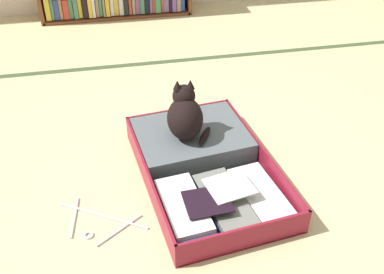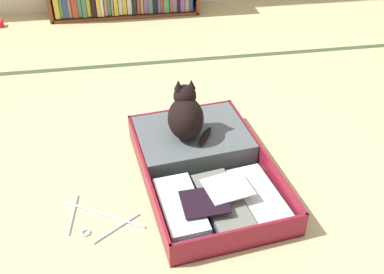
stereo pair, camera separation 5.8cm
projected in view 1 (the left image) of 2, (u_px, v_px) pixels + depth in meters
The scene contains 5 objects.
ground_plane at pixel (180, 190), 2.09m from camera, with size 10.00×10.00×0.00m, color #C6B987.
tatami_border at pixel (147, 63), 3.11m from camera, with size 4.80×0.05×0.00m.
open_suitcase at pixel (201, 162), 2.17m from camera, with size 0.68×0.97×0.13m.
black_cat at pixel (185, 115), 2.16m from camera, with size 0.24×0.24×0.29m.
clothes_hanger at pixel (98, 222), 1.92m from camera, with size 0.38×0.30×0.01m.
Camera 1 is at (-0.25, -1.52, 1.43)m, focal length 42.20 mm.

